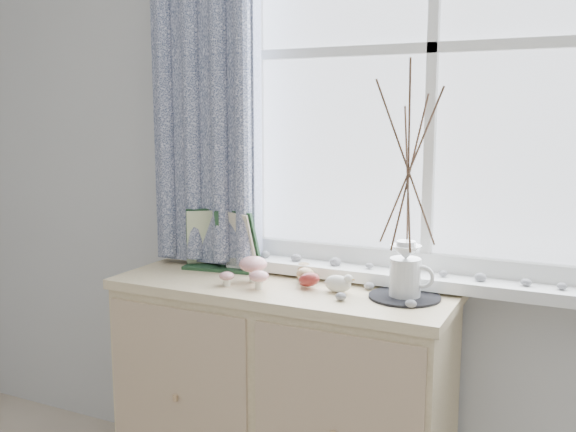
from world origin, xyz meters
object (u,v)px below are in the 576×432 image
object	(u,v)px
toadstool_cluster	(252,269)
twig_pitcher	(408,163)
botanical_book	(218,240)
sideboard	(281,399)

from	to	relation	value
toadstool_cluster	twig_pitcher	distance (m)	0.65
twig_pitcher	botanical_book	bearing A→B (deg)	162.32
botanical_book	sideboard	bearing A→B (deg)	-20.28
twig_pitcher	toadstool_cluster	bearing A→B (deg)	172.60
sideboard	botanical_book	distance (m)	0.62
toadstool_cluster	twig_pitcher	size ratio (longest dim) A/B	0.24
sideboard	toadstool_cluster	world-z (taller)	toadstool_cluster
toadstool_cluster	twig_pitcher	bearing A→B (deg)	6.95
toadstool_cluster	twig_pitcher	world-z (taller)	twig_pitcher
botanical_book	twig_pitcher	distance (m)	0.79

